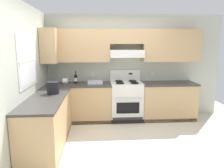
{
  "coord_description": "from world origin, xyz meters",
  "views": [
    {
      "loc": [
        -0.33,
        -3.76,
        1.85
      ],
      "look_at": [
        -0.02,
        0.7,
        1.0
      ],
      "focal_mm": 34.23,
      "sensor_mm": 36.0,
      "label": 1
    }
  ],
  "objects_px": {
    "wine_bottle": "(76,78)",
    "paper_towel_roll": "(65,81)",
    "stove": "(126,100)",
    "bucket": "(53,87)",
    "bowl": "(95,83)"
  },
  "relations": [
    {
      "from": "wine_bottle",
      "to": "bowl",
      "type": "distance_m",
      "value": 0.48
    },
    {
      "from": "bucket",
      "to": "paper_towel_roll",
      "type": "relative_size",
      "value": 1.78
    },
    {
      "from": "stove",
      "to": "wine_bottle",
      "type": "height_order",
      "value": "wine_bottle"
    },
    {
      "from": "stove",
      "to": "bowl",
      "type": "bearing_deg",
      "value": 179.51
    },
    {
      "from": "stove",
      "to": "bucket",
      "type": "bearing_deg",
      "value": -147.26
    },
    {
      "from": "wine_bottle",
      "to": "paper_towel_roll",
      "type": "distance_m",
      "value": 0.26
    },
    {
      "from": "bowl",
      "to": "paper_towel_roll",
      "type": "relative_size",
      "value": 2.64
    },
    {
      "from": "wine_bottle",
      "to": "paper_towel_roll",
      "type": "height_order",
      "value": "wine_bottle"
    },
    {
      "from": "bowl",
      "to": "wine_bottle",
      "type": "bearing_deg",
      "value": 170.84
    },
    {
      "from": "wine_bottle",
      "to": "paper_towel_roll",
      "type": "xyz_separation_m",
      "value": [
        -0.24,
        -0.06,
        -0.05
      ]
    },
    {
      "from": "stove",
      "to": "wine_bottle",
      "type": "bearing_deg",
      "value": 176.15
    },
    {
      "from": "bowl",
      "to": "paper_towel_roll",
      "type": "distance_m",
      "value": 0.71
    },
    {
      "from": "stove",
      "to": "paper_towel_roll",
      "type": "bearing_deg",
      "value": 179.17
    },
    {
      "from": "bucket",
      "to": "paper_towel_roll",
      "type": "xyz_separation_m",
      "value": [
        0.08,
        1.01,
        -0.06
      ]
    },
    {
      "from": "wine_bottle",
      "to": "bucket",
      "type": "relative_size",
      "value": 1.28
    }
  ]
}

